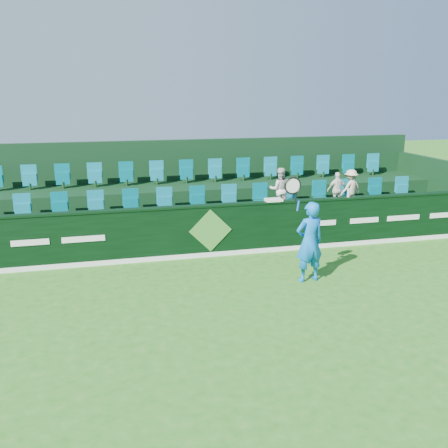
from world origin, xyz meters
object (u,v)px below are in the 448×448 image
object	(u,v)px
spectator_right	(351,188)
spectator_middle	(337,190)
tennis_player	(309,241)
spectator_left	(280,189)
towel	(274,200)
drinks_bottle	(349,193)

from	to	relation	value
spectator_right	spectator_middle	bearing A→B (deg)	-16.83
tennis_player	spectator_right	xyz separation A→B (m)	(2.73, 3.36, 0.43)
spectator_left	spectator_right	bearing A→B (deg)	-166.34
spectator_middle	towel	bearing A→B (deg)	27.34
towel	drinks_bottle	bearing A→B (deg)	0.00
spectator_middle	tennis_player	bearing A→B (deg)	57.49
spectator_middle	drinks_bottle	distance (m)	1.15
spectator_right	towel	distance (m)	3.00
spectator_right	towel	xyz separation A→B (m)	(-2.78, -1.12, 0.03)
tennis_player	spectator_left	world-z (taller)	tennis_player
spectator_left	spectator_middle	distance (m)	1.78
spectator_right	drinks_bottle	world-z (taller)	spectator_right
tennis_player	spectator_middle	distance (m)	4.09
spectator_right	towel	size ratio (longest dim) A/B	2.57
tennis_player	drinks_bottle	bearing A→B (deg)	47.22
spectator_middle	drinks_bottle	bearing A→B (deg)	80.41
drinks_bottle	spectator_right	bearing A→B (deg)	59.70
towel	tennis_player	bearing A→B (deg)	-88.68
tennis_player	spectator_left	size ratio (longest dim) A/B	1.95
spectator_left	spectator_right	world-z (taller)	spectator_left
drinks_bottle	spectator_middle	bearing A→B (deg)	78.53
tennis_player	spectator_left	bearing A→B (deg)	81.09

